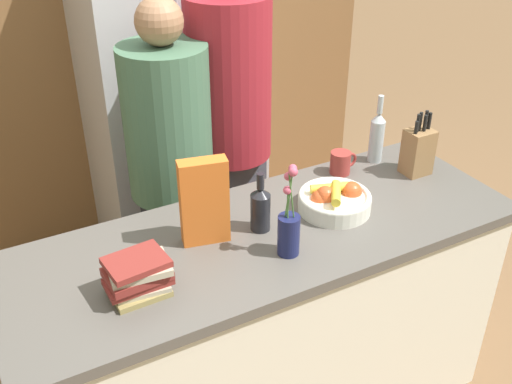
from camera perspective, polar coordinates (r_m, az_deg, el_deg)
name	(u,v)px	position (r m, az deg, el deg)	size (l,w,h in m)	color
kitchen_island	(266,328)	(2.42, 0.97, -12.81)	(1.88, 0.67, 0.93)	silver
back_wall_wood	(115,18)	(3.41, -13.28, 15.80)	(3.08, 0.12, 2.60)	brown
refrigerator	(172,99)	(3.24, -7.99, 8.79)	(0.85, 0.63, 1.88)	#B7B7BC
fruit_bowl	(334,200)	(2.25, 7.48, -0.73)	(0.27, 0.27, 0.11)	silver
knife_block	(418,151)	(2.54, 15.16, 3.82)	(0.11, 0.09, 0.27)	olive
flower_vase	(288,229)	(1.98, 3.08, -3.55)	(0.07, 0.07, 0.33)	#191E4C
cereal_box	(204,202)	(2.01, -4.96, -0.93)	(0.17, 0.09, 0.31)	orange
coffee_mug	(341,163)	(2.50, 8.10, 2.79)	(0.12, 0.08, 0.10)	#99332D
book_stack	(138,276)	(1.87, -11.16, -7.81)	(0.21, 0.16, 0.12)	#99844C
bottle_oil	(260,208)	(2.10, 0.42, -1.50)	(0.07, 0.07, 0.23)	black
bottle_vinegar	(377,136)	(2.60, 11.44, 5.27)	(0.06, 0.06, 0.30)	#B2BCC1
person_at_sink	(171,166)	(2.61, -8.10, 2.45)	(0.37, 0.37, 1.63)	#383842
person_in_blue	(230,124)	(2.75, -2.49, 6.44)	(0.37, 0.37, 1.79)	#383842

